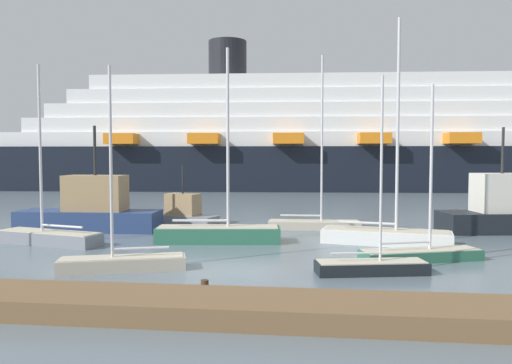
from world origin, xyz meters
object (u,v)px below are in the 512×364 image
Objects in this scene: sailboat_7 at (49,235)px; fishing_boat_0 at (505,211)px; sailboat_6 at (386,234)px; cruise_ship at (363,141)px; fishing_boat_1 at (181,213)px; sailboat_2 at (372,264)px; fishing_boat_2 at (92,210)px; sailboat_5 at (122,260)px; sailboat_3 at (421,252)px; sailboat_1 at (314,221)px; sailboat_0 at (218,232)px.

sailboat_7 is 26.13m from fishing_boat_0.
sailboat_6 is 43.93m from cruise_ship.
fishing_boat_1 is at bearing -116.06° from cruise_ship.
sailboat_2 is 0.88× the size of fishing_boat_2.
sailboat_7 is (-15.88, 4.59, 0.11)m from sailboat_2.
sailboat_3 is at bearing 177.57° from sailboat_5.
sailboat_7 is 9.31m from fishing_boat_1.
fishing_boat_2 reaches higher than fishing_boat_1.
fishing_boat_1 is 5.77m from fishing_boat_2.
sailboat_5 is at bearing -124.20° from sailboat_1.
cruise_ship is at bearing -92.44° from fishing_boat_0.
sailboat_7 is 0.09× the size of cruise_ship.
sailboat_1 is 1.24× the size of fishing_boat_2.
fishing_boat_0 is 20.32m from fishing_boat_1.
sailboat_2 is 1.37× the size of fishing_boat_1.
sailboat_0 is at bearing -164.38° from sailboat_6.
fishing_boat_2 is (-15.76, 9.26, 0.87)m from sailboat_2.
sailboat_1 is at bearing 7.37° from fishing_boat_2.
sailboat_6 is (-0.91, 3.97, 0.16)m from sailboat_3.
sailboat_0 is 0.10× the size of cruise_ship.
fishing_boat_2 is at bearing -172.84° from sailboat_1.
fishing_boat_1 is at bearing 120.23° from sailboat_2.
sailboat_2 is at bearing 166.16° from sailboat_5.
sailboat_0 is 10.26m from sailboat_3.
cruise_ship reaches higher than fishing_boat_2.
fishing_boat_1 is (-3.80, 6.43, 0.20)m from sailboat_0.
sailboat_2 is at bearing -80.73° from sailboat_1.
sailboat_0 is 1.24× the size of fishing_boat_0.
sailboat_1 reaches higher than sailboat_0.
sailboat_5 is (-9.82, -0.61, 0.05)m from sailboat_2.
fishing_boat_1 is at bearing 114.00° from sailboat_0.
sailboat_3 is 47.82m from cruise_ship.
sailboat_3 is 0.07× the size of cruise_ship.
fishing_boat_0 is at bearing 11.95° from sailboat_0.
fishing_boat_1 is (4.85, 7.94, 0.28)m from sailboat_7.
sailboat_1 is at bearing -7.92° from fishing_boat_0.
fishing_boat_2 is at bearing 153.09° from sailboat_0.
sailboat_2 is at bearing -98.68° from cruise_ship.
sailboat_1 is 9.82m from sailboat_3.
sailboat_5 is at bearing 154.07° from sailboat_7.
sailboat_6 is (11.34, 7.25, 0.12)m from sailboat_5.
cruise_ship is at bearing 73.55° from sailboat_2.
sailboat_6 reaches higher than fishing_boat_1.
sailboat_3 is (4.60, -8.67, -0.14)m from sailboat_1.
sailboat_0 is 1.17× the size of fishing_boat_2.
fishing_boat_0 is at bearing 17.44° from fishing_boat_1.
fishing_boat_1 is 41.07m from cruise_ship.
sailboat_6 is 1.24× the size of sailboat_7.
sailboat_7 is 50.24m from cruise_ship.
sailboat_5 is at bearing -135.36° from sailboat_6.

